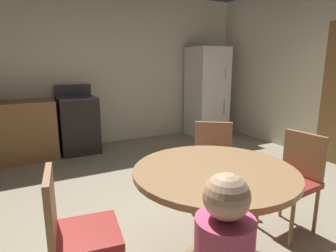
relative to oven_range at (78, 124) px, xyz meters
name	(u,v)px	position (x,y,z in m)	size (l,w,h in m)	color
ground_plane	(192,226)	(0.46, -2.79, -0.47)	(14.00, 14.00, 0.00)	gray
wall_back	(97,69)	(0.46, 0.40, 0.88)	(5.94, 0.12, 2.70)	beige
oven_range	(78,124)	(0.00, 0.00, 0.00)	(0.60, 0.60, 1.10)	black
refrigerator	(207,92)	(2.54, -0.05, 0.41)	(0.68, 0.68, 1.76)	white
dining_table	(214,191)	(0.30, -3.30, 0.13)	(1.11, 1.11, 0.76)	#9E754C
chair_east	(294,176)	(1.23, -3.22, 0.03)	(0.43, 0.43, 0.87)	#9E754C
chair_west	(74,229)	(-0.62, -3.16, 0.03)	(0.45, 0.45, 0.87)	#9E754C
chair_northeast	(213,160)	(0.85, -2.55, 0.03)	(0.56, 0.56, 0.87)	#9E754C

